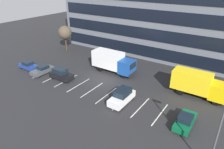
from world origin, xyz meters
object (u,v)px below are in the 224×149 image
suv_black (61,74)px  bare_tree (65,33)px  suv_white (122,97)px  sedan_charcoal (43,70)px  box_truck_yellow_all (198,84)px  sedan_navy (29,66)px  street_light (221,130)px  box_truck_blue (113,61)px  sedan_forest (185,121)px

suv_black → bare_tree: 15.67m
suv_white → sedan_charcoal: suv_white is taller
box_truck_yellow_all → suv_white: size_ratio=1.73×
sedan_charcoal → bare_tree: (-5.81, 11.69, 3.55)m
sedan_navy → bare_tree: size_ratio=0.70×
sedan_charcoal → street_light: street_light is taller
box_truck_blue → bare_tree: 16.58m
box_truck_yellow_all → street_light: (4.29, -12.80, 2.78)m
box_truck_yellow_all → suv_white: box_truck_yellow_all is taller
suv_white → sedan_forest: size_ratio=1.06×
suv_white → street_light: bearing=-22.3°
suv_white → sedan_forest: suv_white is taller
box_truck_blue → suv_white: box_truck_blue is taller
sedan_navy → suv_white: 20.74m
sedan_charcoal → bare_tree: bearing=116.4°
box_truck_yellow_all → street_light: size_ratio=1.01×
suv_white → box_truck_blue: bearing=131.0°
box_truck_yellow_all → bare_tree: bearing=172.5°
sedan_forest → box_truck_blue: bearing=153.1°
sedan_navy → sedan_charcoal: 3.85m
sedan_navy → sedan_forest: bearing=0.0°
sedan_forest → sedan_charcoal: (-25.62, 0.15, -0.01)m
sedan_navy → suv_black: 8.31m
sedan_charcoal → street_light: bearing=-10.0°
box_truck_yellow_all → bare_tree: bare_tree is taller
suv_white → suv_black: size_ratio=1.06×
suv_white → sedan_forest: (8.73, -0.07, -0.27)m
box_truck_yellow_all → sedan_charcoal: 26.21m
street_light → sedan_charcoal: bearing=170.0°
suv_white → bare_tree: (-22.71, 11.78, 3.27)m
box_truck_yellow_all → sedan_navy: bearing=-164.9°
sedan_navy → suv_black: suv_black is taller
sedan_charcoal → box_truck_yellow_all: bearing=16.9°
box_truck_blue → sedan_forest: (15.48, -7.85, -1.41)m
street_light → bare_tree: bearing=154.4°
suv_black → bare_tree: size_ratio=0.73×
sedan_forest → bare_tree: (-31.43, 11.84, 3.54)m
sedan_charcoal → street_light: size_ratio=0.54×
street_light → bare_tree: street_light is taller
box_truck_yellow_all → bare_tree: (-30.85, 4.07, 2.22)m
box_truck_blue → sedan_charcoal: box_truck_blue is taller
sedan_navy → bare_tree: bearing=99.4°
suv_white → street_light: size_ratio=0.59×
sedan_navy → sedan_forest: size_ratio=0.96×
suv_white → sedan_charcoal: bearing=179.7°
street_light → sedan_navy: bearing=171.4°
sedan_navy → suv_black: size_ratio=0.95×
sedan_forest → street_light: street_light is taller
box_truck_yellow_all → box_truck_blue: bearing=179.7°
bare_tree → box_truck_blue: bearing=-14.1°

